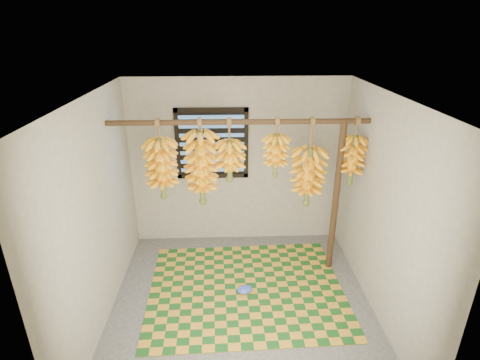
{
  "coord_description": "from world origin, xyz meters",
  "views": [
    {
      "loc": [
        -0.15,
        -3.45,
        3.04
      ],
      "look_at": [
        0.0,
        0.55,
        1.35
      ],
      "focal_mm": 28.0,
      "sensor_mm": 36.0,
      "label": 1
    }
  ],
  "objects_px": {
    "support_post": "(336,200)",
    "plastic_bag": "(245,290)",
    "banana_bunch_a": "(162,169)",
    "banana_bunch_b": "(202,168)",
    "banana_bunch_d": "(276,156)",
    "banana_bunch_e": "(308,177)",
    "banana_bunch_c": "(230,161)",
    "banana_bunch_f": "(352,161)",
    "woven_mat": "(246,289)"
  },
  "relations": [
    {
      "from": "support_post",
      "to": "woven_mat",
      "type": "height_order",
      "value": "support_post"
    },
    {
      "from": "plastic_bag",
      "to": "banana_bunch_b",
      "type": "relative_size",
      "value": 0.18
    },
    {
      "from": "banana_bunch_a",
      "to": "banana_bunch_b",
      "type": "relative_size",
      "value": 0.92
    },
    {
      "from": "woven_mat",
      "to": "banana_bunch_b",
      "type": "bearing_deg",
      "value": 140.54
    },
    {
      "from": "woven_mat",
      "to": "plastic_bag",
      "type": "bearing_deg",
      "value": -107.39
    },
    {
      "from": "banana_bunch_d",
      "to": "banana_bunch_e",
      "type": "relative_size",
      "value": 0.66
    },
    {
      "from": "banana_bunch_b",
      "to": "banana_bunch_d",
      "type": "xyz_separation_m",
      "value": [
        0.88,
        -0.0,
        0.14
      ]
    },
    {
      "from": "plastic_bag",
      "to": "banana_bunch_b",
      "type": "height_order",
      "value": "banana_bunch_b"
    },
    {
      "from": "woven_mat",
      "to": "banana_bunch_c",
      "type": "xyz_separation_m",
      "value": [
        -0.18,
        0.43,
        1.53
      ]
    },
    {
      "from": "support_post",
      "to": "woven_mat",
      "type": "distance_m",
      "value": 1.57
    },
    {
      "from": "plastic_bag",
      "to": "banana_bunch_e",
      "type": "xyz_separation_m",
      "value": [
        0.79,
        0.49,
        1.26
      ]
    },
    {
      "from": "banana_bunch_a",
      "to": "banana_bunch_e",
      "type": "distance_m",
      "value": 1.76
    },
    {
      "from": "woven_mat",
      "to": "banana_bunch_d",
      "type": "bearing_deg",
      "value": 49.62
    },
    {
      "from": "plastic_bag",
      "to": "banana_bunch_c",
      "type": "xyz_separation_m",
      "value": [
        -0.16,
        0.49,
        1.49
      ]
    },
    {
      "from": "banana_bunch_a",
      "to": "banana_bunch_e",
      "type": "bearing_deg",
      "value": -0.0
    },
    {
      "from": "banana_bunch_c",
      "to": "banana_bunch_d",
      "type": "distance_m",
      "value": 0.55
    },
    {
      "from": "woven_mat",
      "to": "plastic_bag",
      "type": "height_order",
      "value": "plastic_bag"
    },
    {
      "from": "woven_mat",
      "to": "banana_bunch_c",
      "type": "bearing_deg",
      "value": 113.42
    },
    {
      "from": "banana_bunch_d",
      "to": "banana_bunch_c",
      "type": "bearing_deg",
      "value": 180.0
    },
    {
      "from": "banana_bunch_d",
      "to": "banana_bunch_e",
      "type": "distance_m",
      "value": 0.49
    },
    {
      "from": "banana_bunch_d",
      "to": "support_post",
      "type": "bearing_deg",
      "value": 0.0
    },
    {
      "from": "support_post",
      "to": "banana_bunch_f",
      "type": "height_order",
      "value": "banana_bunch_f"
    },
    {
      "from": "support_post",
      "to": "banana_bunch_f",
      "type": "relative_size",
      "value": 2.36
    },
    {
      "from": "support_post",
      "to": "plastic_bag",
      "type": "distance_m",
      "value": 1.57
    },
    {
      "from": "support_post",
      "to": "banana_bunch_c",
      "type": "xyz_separation_m",
      "value": [
        -1.32,
        0.0,
        0.54
      ]
    },
    {
      "from": "banana_bunch_e",
      "to": "banana_bunch_f",
      "type": "xyz_separation_m",
      "value": [
        0.52,
        0.0,
        0.2
      ]
    },
    {
      "from": "banana_bunch_b",
      "to": "banana_bunch_f",
      "type": "xyz_separation_m",
      "value": [
        1.8,
        0.0,
        0.07
      ]
    },
    {
      "from": "woven_mat",
      "to": "banana_bunch_b",
      "type": "height_order",
      "value": "banana_bunch_b"
    },
    {
      "from": "banana_bunch_a",
      "to": "banana_bunch_b",
      "type": "height_order",
      "value": "same"
    },
    {
      "from": "banana_bunch_f",
      "to": "support_post",
      "type": "bearing_deg",
      "value": -180.0
    },
    {
      "from": "banana_bunch_b",
      "to": "banana_bunch_a",
      "type": "bearing_deg",
      "value": 180.0
    },
    {
      "from": "woven_mat",
      "to": "banana_bunch_d",
      "type": "height_order",
      "value": "banana_bunch_d"
    },
    {
      "from": "banana_bunch_a",
      "to": "banana_bunch_c",
      "type": "distance_m",
      "value": 0.81
    },
    {
      "from": "banana_bunch_a",
      "to": "banana_bunch_c",
      "type": "height_order",
      "value": "same"
    },
    {
      "from": "support_post",
      "to": "plastic_bag",
      "type": "bearing_deg",
      "value": -156.87
    },
    {
      "from": "banana_bunch_d",
      "to": "banana_bunch_e",
      "type": "height_order",
      "value": "same"
    },
    {
      "from": "support_post",
      "to": "banana_bunch_b",
      "type": "distance_m",
      "value": 1.71
    },
    {
      "from": "banana_bunch_a",
      "to": "banana_bunch_d",
      "type": "xyz_separation_m",
      "value": [
        1.35,
        -0.0,
        0.15
      ]
    },
    {
      "from": "banana_bunch_a",
      "to": "banana_bunch_d",
      "type": "distance_m",
      "value": 1.36
    },
    {
      "from": "plastic_bag",
      "to": "banana_bunch_b",
      "type": "xyz_separation_m",
      "value": [
        -0.5,
        0.49,
        1.4
      ]
    },
    {
      "from": "woven_mat",
      "to": "banana_bunch_f",
      "type": "bearing_deg",
      "value": 18.33
    },
    {
      "from": "plastic_bag",
      "to": "banana_bunch_e",
      "type": "height_order",
      "value": "banana_bunch_e"
    },
    {
      "from": "banana_bunch_c",
      "to": "support_post",
      "type": "bearing_deg",
      "value": 0.0
    },
    {
      "from": "banana_bunch_c",
      "to": "banana_bunch_f",
      "type": "height_order",
      "value": "same"
    },
    {
      "from": "banana_bunch_b",
      "to": "plastic_bag",
      "type": "bearing_deg",
      "value": -44.89
    },
    {
      "from": "support_post",
      "to": "banana_bunch_e",
      "type": "relative_size",
      "value": 1.81
    },
    {
      "from": "banana_bunch_a",
      "to": "banana_bunch_c",
      "type": "xyz_separation_m",
      "value": [
        0.8,
        -0.0,
        0.09
      ]
    },
    {
      "from": "woven_mat",
      "to": "banana_bunch_b",
      "type": "distance_m",
      "value": 1.59
    },
    {
      "from": "banana_bunch_a",
      "to": "banana_bunch_b",
      "type": "distance_m",
      "value": 0.47
    },
    {
      "from": "banana_bunch_f",
      "to": "banana_bunch_d",
      "type": "bearing_deg",
      "value": -180.0
    }
  ]
}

